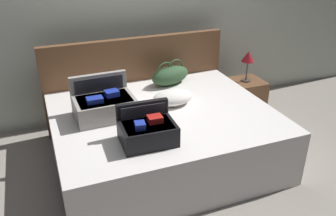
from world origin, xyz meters
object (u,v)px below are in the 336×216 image
object	(u,v)px
pillow_near_headboard	(173,98)
duffel_bag	(170,75)
hard_case_large	(104,104)
nightstand	(244,97)
table_lamp	(248,58)
bed	(163,136)
hard_case_medium	(147,130)

from	to	relation	value
pillow_near_headboard	duffel_bag	bearing A→B (deg)	71.05
hard_case_large	pillow_near_headboard	distance (m)	0.69
nightstand	table_lamp	bearing A→B (deg)	-90.00
bed	hard_case_large	bearing A→B (deg)	167.20
hard_case_medium	nightstand	distance (m)	1.99
pillow_near_headboard	nightstand	bearing A→B (deg)	22.17
hard_case_medium	nightstand	xyz separation A→B (m)	(1.63, 1.06, -0.43)
hard_case_large	nightstand	world-z (taller)	hard_case_large
hard_case_large	nightstand	distance (m)	1.97
hard_case_large	pillow_near_headboard	size ratio (longest dim) A/B	1.36
hard_case_large	duffel_bag	size ratio (longest dim) A/B	1.05
pillow_near_headboard	table_lamp	distance (m)	1.27
pillow_near_headboard	table_lamp	xyz separation A→B (m)	(1.17, 0.48, 0.12)
bed	hard_case_medium	world-z (taller)	hard_case_medium
pillow_near_headboard	nightstand	distance (m)	1.33
bed	table_lamp	size ratio (longest dim) A/B	5.45
hard_case_medium	duffel_bag	xyz separation A→B (m)	(0.63, 1.08, 0.00)
bed	pillow_near_headboard	world-z (taller)	pillow_near_headboard
bed	duffel_bag	world-z (taller)	duffel_bag
bed	table_lamp	xyz separation A→B (m)	(1.32, 0.60, 0.47)
bed	nightstand	world-z (taller)	bed
hard_case_medium	nightstand	bearing A→B (deg)	35.17
bed	hard_case_large	distance (m)	0.68
hard_case_large	duffel_bag	world-z (taller)	hard_case_large
bed	nightstand	bearing A→B (deg)	24.49
hard_case_large	nightstand	xyz separation A→B (m)	(1.86, 0.48, -0.44)
pillow_near_headboard	hard_case_large	bearing A→B (deg)	-179.86
nightstand	table_lamp	distance (m)	0.52
bed	duffel_bag	bearing A→B (deg)	62.81
duffel_bag	nightstand	world-z (taller)	duffel_bag
duffel_bag	table_lamp	world-z (taller)	table_lamp
hard_case_large	bed	bearing A→B (deg)	-14.44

